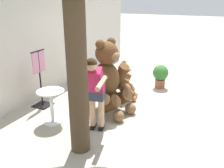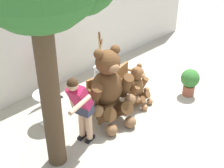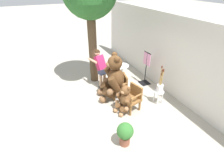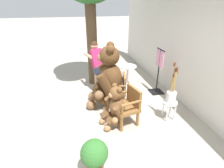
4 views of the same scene
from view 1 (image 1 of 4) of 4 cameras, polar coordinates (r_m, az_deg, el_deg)
name	(u,v)px [view 1 (image 1 of 4)]	position (r m, az deg, el deg)	size (l,w,h in m)	color
ground_plane	(127,107)	(6.06, 3.56, -5.21)	(60.00, 60.00, 0.00)	#A8A091
back_wall	(43,42)	(6.83, -15.51, 9.32)	(10.00, 0.16, 2.80)	beige
wooden_chair_left	(99,91)	(5.74, -3.00, -1.64)	(0.66, 0.63, 0.86)	brown
wooden_chair_right	(114,81)	(6.44, 0.43, 0.79)	(0.66, 0.63, 0.86)	brown
teddy_bear_large	(109,78)	(5.47, -0.74, 1.37)	(1.05, 1.05, 1.69)	#4C3019
teddy_bear_small	(125,81)	(6.34, 2.93, 0.71)	(0.62, 0.62, 0.99)	brown
person_visitor	(95,88)	(4.66, -3.94, -0.91)	(0.75, 0.60, 1.53)	black
white_stool	(82,78)	(7.01, -6.86, 1.33)	(0.34, 0.34, 0.46)	silver
brush_bucket	(82,67)	(6.92, -6.96, 3.81)	(0.22, 0.22, 0.96)	white
round_side_table	(51,103)	(5.29, -13.67, -4.28)	(0.56, 0.56, 0.72)	silver
potted_plant	(160,75)	(7.26, 11.02, 2.09)	(0.44, 0.44, 0.68)	brown
clothing_display_stand	(40,78)	(6.09, -16.11, 1.44)	(0.44, 0.40, 1.36)	black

